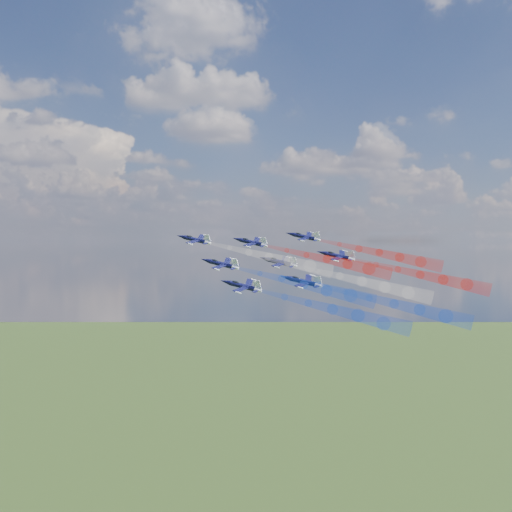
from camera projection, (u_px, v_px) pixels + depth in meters
name	position (u px, v px, depth m)	size (l,w,h in m)	color
jet_lead	(195.00, 240.00, 162.65)	(8.56, 10.69, 2.85)	black
trail_lead	(269.00, 257.00, 154.94)	(3.56, 33.54, 3.56)	white
jet_inner_left	(221.00, 264.00, 148.21)	(8.56, 10.69, 2.85)	black
trail_inner_left	(304.00, 284.00, 140.50)	(3.56, 33.54, 3.56)	blue
jet_inner_right	(251.00, 242.00, 164.69)	(8.56, 10.69, 2.85)	black
trail_inner_right	(327.00, 259.00, 156.99)	(3.56, 33.54, 3.56)	red
jet_outer_left	(243.00, 286.00, 138.27)	(8.56, 10.69, 2.85)	black
trail_outer_left	(333.00, 309.00, 130.57)	(3.56, 33.54, 3.56)	blue
jet_center_third	(280.00, 262.00, 154.00)	(8.56, 10.69, 2.85)	black
trail_center_third	(362.00, 281.00, 146.30)	(3.56, 33.54, 3.56)	white
jet_outer_right	(304.00, 237.00, 171.45)	(8.56, 10.69, 2.85)	black
trail_outer_right	(379.00, 253.00, 163.75)	(3.56, 33.54, 3.56)	red
jet_rear_left	(303.00, 281.00, 141.65)	(8.56, 10.69, 2.85)	black
trail_rear_left	(394.00, 304.00, 133.95)	(3.56, 33.54, 3.56)	blue
jet_rear_right	(337.00, 256.00, 158.37)	(8.56, 10.69, 2.85)	black
trail_rear_right	(420.00, 274.00, 150.67)	(3.56, 33.54, 3.56)	red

